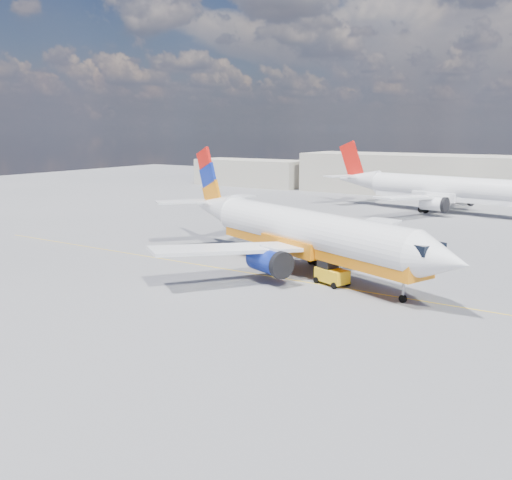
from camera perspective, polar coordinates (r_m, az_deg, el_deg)
The scene contains 8 objects.
ground at distance 50.43m, azimuth -2.84°, elevation -3.98°, with size 240.00×240.00×0.00m, color #5C5C60.
taxi_line at distance 52.81m, azimuth -0.94°, elevation -3.26°, with size 70.00×0.15×0.01m, color yellow.
terminal_main at distance 117.23m, azimuth 21.34°, elevation 5.88°, with size 70.00×14.00×8.00m, color #AAA292.
terminal_annex at distance 133.92m, azimuth -0.51°, elevation 6.76°, with size 26.00×10.00×6.00m, color #AAA292.
main_jet at distance 52.78m, azimuth 4.51°, elevation 0.82°, with size 36.48×27.57×11.16m.
second_jet at distance 95.36m, azimuth 17.76°, elevation 4.89°, with size 36.62×28.48×11.06m.
gse_tug at distance 49.03m, azimuth 7.53°, elevation -3.32°, with size 3.26×2.68×2.05m.
traffic_cone at distance 50.64m, azimuth 2.66°, elevation -3.56°, with size 0.44×0.44×0.61m.
Camera 1 is at (28.51, -39.49, 13.08)m, focal length 40.00 mm.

